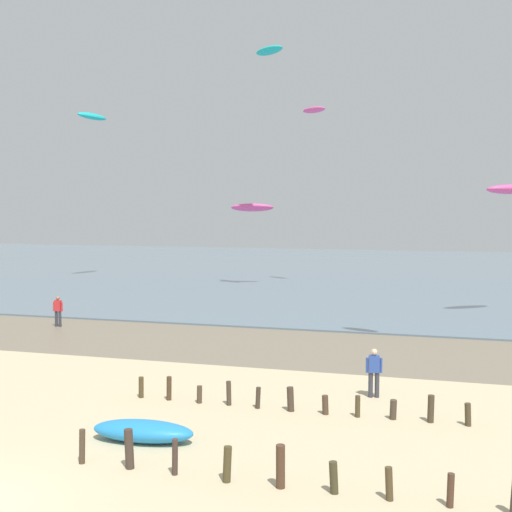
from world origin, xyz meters
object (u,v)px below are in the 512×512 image
object	(u,v)px
kite_aloft_0	(314,110)
kite_aloft_5	(92,116)
kite_aloft_3	(511,189)
grounded_kite	(143,431)
person_nearest_camera	(58,310)
kite_aloft_2	(252,207)
person_right_flank	(374,371)
kite_aloft_4	(269,51)

from	to	relation	value
kite_aloft_0	kite_aloft_5	world-z (taller)	kite_aloft_5
kite_aloft_3	kite_aloft_5	xyz separation A→B (m)	(-34.44, 11.60, 7.12)
grounded_kite	kite_aloft_5	distance (m)	45.93
person_nearest_camera	kite_aloft_2	distance (m)	22.58
kite_aloft_5	kite_aloft_2	bearing A→B (deg)	-80.04
person_right_flank	kite_aloft_2	size ratio (longest dim) A/B	0.48
person_right_flank	kite_aloft_5	distance (m)	44.32
grounded_kite	kite_aloft_0	distance (m)	40.30
person_right_flank	grounded_kite	world-z (taller)	person_right_flank
kite_aloft_0	kite_aloft_3	bearing A→B (deg)	-2.88
person_nearest_camera	kite_aloft_4	size ratio (longest dim) A/B	0.59
kite_aloft_0	grounded_kite	bearing A→B (deg)	-49.03
person_nearest_camera	person_right_flank	xyz separation A→B (m)	(18.34, -9.14, 0.00)
person_right_flank	kite_aloft_3	distance (m)	21.37
grounded_kite	person_right_flank	bearing A→B (deg)	43.07
grounded_kite	kite_aloft_3	size ratio (longest dim) A/B	0.86
grounded_kite	kite_aloft_3	bearing A→B (deg)	61.33
person_right_flank	grounded_kite	xyz separation A→B (m)	(-5.79, -6.23, -0.62)
kite_aloft_3	kite_aloft_4	size ratio (longest dim) A/B	1.18
person_right_flank	kite_aloft_0	xyz separation A→B (m)	(-8.34, 31.35, 13.71)
person_nearest_camera	grounded_kite	bearing A→B (deg)	-50.76
kite_aloft_2	kite_aloft_5	world-z (taller)	kite_aloft_5
kite_aloft_0	kite_aloft_5	bearing A→B (deg)	-141.84
person_nearest_camera	kite_aloft_2	bearing A→B (deg)	76.74
person_nearest_camera	kite_aloft_3	world-z (taller)	kite_aloft_3
person_nearest_camera	person_right_flank	distance (m)	20.50
kite_aloft_2	kite_aloft_3	xyz separation A→B (m)	(19.28, -11.03, 1.05)
person_right_flank	kite_aloft_0	distance (m)	35.22
grounded_kite	kite_aloft_3	world-z (taller)	kite_aloft_3
person_right_flank	grounded_kite	size ratio (longest dim) A/B	0.58
kite_aloft_3	kite_aloft_4	xyz separation A→B (m)	(-16.58, 6.29, 10.58)
person_nearest_camera	kite_aloft_2	xyz separation A→B (m)	(5.01, 21.26, 5.73)
person_right_flank	kite_aloft_2	world-z (taller)	kite_aloft_2
kite_aloft_3	kite_aloft_4	distance (m)	20.65
kite_aloft_0	kite_aloft_5	size ratio (longest dim) A/B	0.72
grounded_kite	kite_aloft_3	distance (m)	29.12
kite_aloft_0	kite_aloft_3	distance (m)	19.89
kite_aloft_4	kite_aloft_3	bearing A→B (deg)	15.54
grounded_kite	kite_aloft_2	distance (m)	37.93
kite_aloft_4	kite_aloft_5	size ratio (longest dim) A/B	0.82
kite_aloft_2	kite_aloft_4	xyz separation A→B (m)	(2.71, -4.74, 11.63)
person_nearest_camera	grounded_kite	size ratio (longest dim) A/B	0.58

